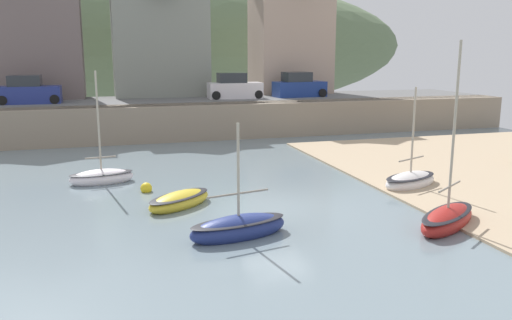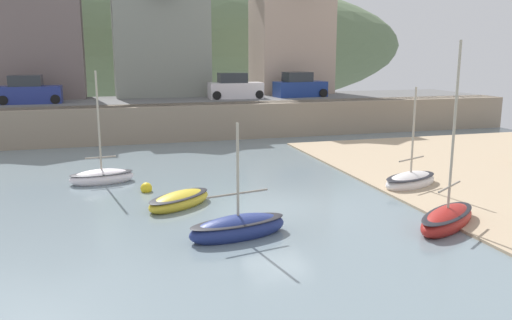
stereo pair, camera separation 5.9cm
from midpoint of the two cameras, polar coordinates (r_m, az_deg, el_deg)
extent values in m
cube|color=gray|center=(20.59, 2.42, -5.15)|extent=(48.00, 40.00, 0.06)
cube|color=gray|center=(36.53, -6.07, 4.19)|extent=(48.00, 2.40, 2.40)
cube|color=#606060|center=(40.03, -7.04, 6.48)|extent=(48.00, 9.00, 0.10)
ellipsoid|color=#5C704E|center=(73.91, -14.61, 11.99)|extent=(80.00, 44.00, 19.36)
cube|color=#6E5F5C|center=(44.19, -23.41, 11.81)|extent=(7.83, 4.46, 8.68)
cube|color=gray|center=(44.12, -10.29, 12.05)|extent=(7.40, 5.20, 7.89)
cube|color=tan|center=(46.66, 3.86, 12.61)|extent=(6.32, 4.91, 8.59)
ellipsoid|color=#A3211C|center=(19.34, 20.12, -6.15)|extent=(3.63, 2.97, 0.89)
ellipsoid|color=black|center=(19.27, 20.17, -5.46)|extent=(3.56, 2.91, 0.12)
cylinder|color=#B2A893|center=(18.64, 20.82, 3.42)|extent=(0.09, 0.09, 5.62)
cylinder|color=gray|center=(19.02, 20.37, -2.73)|extent=(1.63, 1.13, 0.07)
ellipsoid|color=gold|center=(20.78, -8.24, -4.43)|extent=(3.18, 2.87, 0.75)
ellipsoid|color=black|center=(20.72, -8.25, -3.89)|extent=(3.11, 2.82, 0.12)
ellipsoid|color=white|center=(25.18, -16.32, -1.88)|extent=(3.03, 1.63, 0.83)
ellipsoid|color=black|center=(25.13, -16.35, -1.38)|extent=(2.97, 1.60, 0.12)
cylinder|color=#B2A893|center=(24.72, -16.67, 4.10)|extent=(0.09, 0.09, 4.47)
cylinder|color=gray|center=(24.98, -16.45, 0.29)|extent=(1.36, 0.26, 0.07)
ellipsoid|color=navy|center=(17.29, -1.85, -7.49)|extent=(3.59, 1.92, 0.93)
ellipsoid|color=black|center=(17.20, -1.85, -6.69)|extent=(3.52, 1.89, 0.12)
cylinder|color=#B2A893|center=(16.74, -1.89, -1.09)|extent=(0.09, 0.09, 3.03)
cylinder|color=gray|center=(16.93, -1.88, -3.66)|extent=(2.13, 0.53, 0.07)
ellipsoid|color=silver|center=(24.36, 16.48, -2.30)|extent=(3.42, 2.53, 0.90)
ellipsoid|color=black|center=(24.30, 16.51, -1.73)|extent=(3.35, 2.48, 0.12)
cylinder|color=#B2A893|center=(23.92, 16.80, 3.12)|extent=(0.09, 0.09, 3.76)
cylinder|color=gray|center=(24.14, 16.62, 0.12)|extent=(1.71, 0.81, 0.07)
cube|color=navy|center=(39.78, -23.24, 6.53)|extent=(4.12, 1.74, 1.20)
cube|color=#282D33|center=(39.75, -23.71, 7.87)|extent=(2.11, 1.52, 0.80)
cylinder|color=black|center=(40.43, -20.74, 6.39)|extent=(0.64, 0.22, 0.64)
cylinder|color=black|center=(38.84, -20.92, 6.19)|extent=(0.64, 0.22, 0.64)
cylinder|color=black|center=(40.82, -25.38, 6.07)|extent=(0.64, 0.22, 0.64)
cylinder|color=black|center=(39.25, -25.74, 5.85)|extent=(0.64, 0.22, 0.64)
cube|color=silver|center=(40.67, -2.18, 7.56)|extent=(4.15, 1.82, 1.20)
cube|color=#282D33|center=(40.56, -2.54, 8.89)|extent=(2.14, 1.56, 0.80)
cylinder|color=black|center=(41.89, -0.24, 7.30)|extent=(0.64, 0.22, 0.64)
cylinder|color=black|center=(40.36, 0.39, 7.13)|extent=(0.64, 0.22, 0.64)
cylinder|color=black|center=(41.11, -4.70, 7.18)|extent=(0.64, 0.22, 0.64)
cylinder|color=black|center=(39.55, -4.24, 7.01)|extent=(0.64, 0.22, 0.64)
cube|color=navy|center=(42.26, 4.86, 7.68)|extent=(4.22, 2.02, 1.20)
cube|color=#282D33|center=(42.11, 4.56, 8.96)|extent=(2.21, 1.66, 0.80)
cylinder|color=black|center=(43.63, 6.52, 7.40)|extent=(0.64, 0.22, 0.64)
cylinder|color=black|center=(42.16, 7.36, 7.23)|extent=(0.64, 0.22, 0.64)
cylinder|color=black|center=(42.47, 2.37, 7.35)|extent=(0.64, 0.22, 0.64)
cylinder|color=black|center=(40.96, 3.08, 7.18)|extent=(0.64, 0.22, 0.64)
sphere|color=yellow|center=(23.16, -11.76, -3.02)|extent=(0.50, 0.50, 0.50)
camera|label=1|loc=(0.03, -90.24, -0.05)|focal=36.84mm
camera|label=2|loc=(0.03, 89.76, 0.05)|focal=36.84mm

